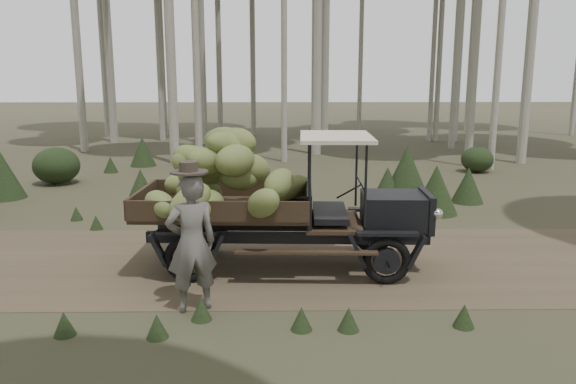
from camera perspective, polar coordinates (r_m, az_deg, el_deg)
name	(u,v)px	position (r m, az deg, el deg)	size (l,w,h in m)	color
ground	(177,263)	(9.61, -11.22, -7.07)	(120.00, 120.00, 0.00)	#473D2B
dirt_track	(177,263)	(9.60, -11.22, -7.05)	(70.00, 4.00, 0.01)	brown
banana_truck	(251,186)	(8.86, -3.74, 0.62)	(4.78, 2.31, 2.33)	black
farmer	(191,241)	(7.43, -9.79, -4.97)	(0.79, 0.66, 1.99)	#5D5A55
undergrowth	(104,210)	(11.29, -18.21, -1.78)	(21.98, 21.98, 1.36)	#233319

